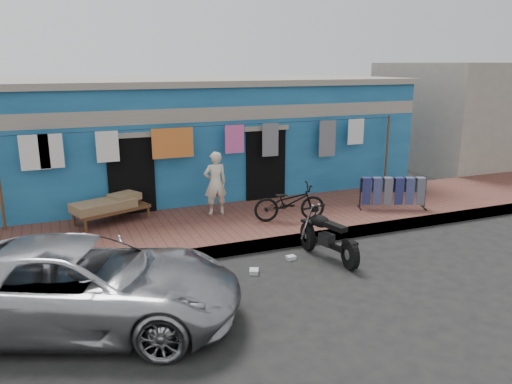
% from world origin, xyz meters
% --- Properties ---
extents(ground, '(80.00, 80.00, 0.00)m').
position_xyz_m(ground, '(0.00, 0.00, 0.00)').
color(ground, black).
rests_on(ground, ground).
extents(sidewalk, '(28.00, 3.00, 0.25)m').
position_xyz_m(sidewalk, '(0.00, 3.00, 0.12)').
color(sidewalk, brown).
rests_on(sidewalk, ground).
extents(curb, '(28.00, 0.10, 0.25)m').
position_xyz_m(curb, '(0.00, 1.55, 0.12)').
color(curb, gray).
rests_on(curb, ground).
extents(building, '(12.20, 5.20, 3.36)m').
position_xyz_m(building, '(-0.00, 6.99, 1.69)').
color(building, '#1A517E').
rests_on(building, ground).
extents(neighbor_right, '(6.00, 5.00, 3.80)m').
position_xyz_m(neighbor_right, '(11.00, 7.00, 1.90)').
color(neighbor_right, '#9E9384').
rests_on(neighbor_right, ground).
extents(clothesline, '(10.06, 0.06, 2.10)m').
position_xyz_m(clothesline, '(-0.42, 4.25, 1.81)').
color(clothesline, brown).
rests_on(clothesline, sidewalk).
extents(car, '(5.23, 3.81, 1.34)m').
position_xyz_m(car, '(-3.68, -0.23, 0.67)').
color(car, '#ADADB1').
rests_on(car, ground).
extents(seated_person, '(0.56, 0.37, 1.53)m').
position_xyz_m(seated_person, '(-0.37, 3.63, 1.01)').
color(seated_person, beige).
rests_on(seated_person, sidewalk).
extents(bicycle, '(1.72, 0.92, 1.06)m').
position_xyz_m(bicycle, '(1.04, 2.50, 0.78)').
color(bicycle, black).
rests_on(bicycle, sidewalk).
extents(motorcycle, '(1.19, 1.76, 0.99)m').
position_xyz_m(motorcycle, '(0.98, 0.65, 0.50)').
color(motorcycle, black).
rests_on(motorcycle, ground).
extents(charpoy, '(2.25, 1.92, 0.58)m').
position_xyz_m(charpoy, '(-2.77, 3.92, 0.54)').
color(charpoy, brown).
rests_on(charpoy, sidewalk).
extents(jeans_rack, '(1.94, 1.55, 0.82)m').
position_xyz_m(jeans_rack, '(3.86, 2.42, 0.66)').
color(jeans_rack, black).
rests_on(jeans_rack, sidewalk).
extents(litter_a, '(0.18, 0.15, 0.08)m').
position_xyz_m(litter_a, '(0.29, 0.89, 0.04)').
color(litter_a, silver).
rests_on(litter_a, ground).
extents(litter_b, '(0.13, 0.16, 0.07)m').
position_xyz_m(litter_b, '(1.87, 1.20, 0.03)').
color(litter_b, silver).
rests_on(litter_b, ground).
extents(litter_c, '(0.23, 0.25, 0.08)m').
position_xyz_m(litter_c, '(-0.64, 0.54, 0.04)').
color(litter_c, silver).
rests_on(litter_c, ground).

